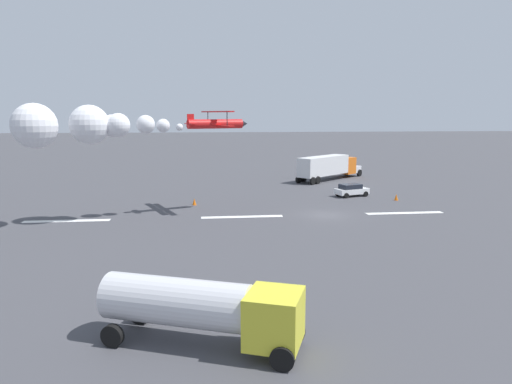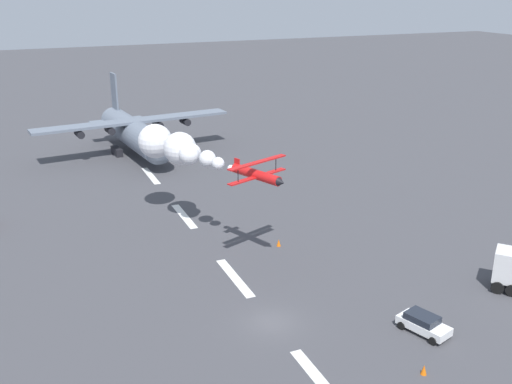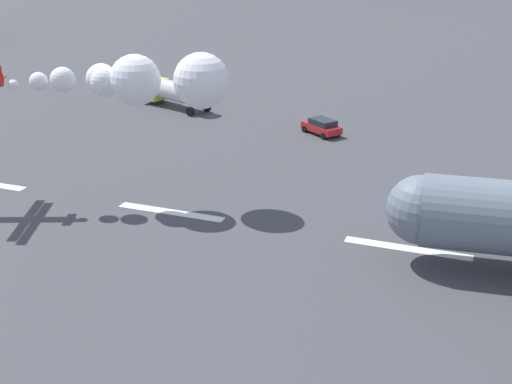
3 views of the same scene
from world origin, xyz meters
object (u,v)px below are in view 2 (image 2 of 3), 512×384
at_px(cargo_transport_plane, 137,134).
at_px(traffic_cone_near, 424,370).
at_px(followme_car_yellow, 423,323).
at_px(traffic_cone_far, 279,243).
at_px(stunt_biplane_red, 175,148).

distance_m(cargo_transport_plane, traffic_cone_near, 62.79).
distance_m(followme_car_yellow, traffic_cone_far, 19.36).
height_order(traffic_cone_near, traffic_cone_far, same).
bearing_deg(followme_car_yellow, traffic_cone_near, 143.21).
relative_size(cargo_transport_plane, traffic_cone_far, 41.43).
xyz_separation_m(stunt_biplane_red, traffic_cone_near, (-33.09, -8.30, -8.61)).
bearing_deg(traffic_cone_near, stunt_biplane_red, 14.08).
distance_m(stunt_biplane_red, traffic_cone_far, 15.21).
xyz_separation_m(cargo_transport_plane, traffic_cone_far, (-38.97, -6.20, -3.18)).
bearing_deg(stunt_biplane_red, traffic_cone_far, -140.65).
xyz_separation_m(cargo_transport_plane, traffic_cone_near, (-62.37, -6.55, -3.18)).
xyz_separation_m(followme_car_yellow, traffic_cone_near, (-4.38, 3.27, -0.44)).
bearing_deg(stunt_biplane_red, followme_car_yellow, -158.05).
height_order(followme_car_yellow, traffic_cone_near, followme_car_yellow).
height_order(cargo_transport_plane, stunt_biplane_red, cargo_transport_plane).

